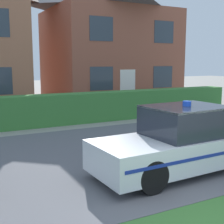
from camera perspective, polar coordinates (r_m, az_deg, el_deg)
name	(u,v)px	position (r m, az deg, el deg)	size (l,w,h in m)	color
ground_plane	(206,223)	(5.46, 16.88, -18.90)	(80.00, 80.00, 0.00)	gray
road_strip	(98,156)	(8.59, -2.53, -7.96)	(28.00, 6.88, 0.01)	#5B5B60
garden_hedge	(75,108)	(13.13, -6.72, 0.70)	(15.93, 0.89, 1.24)	#3D7F38
police_car	(181,142)	(7.38, 12.58, -5.36)	(4.23, 1.74, 1.64)	black
house_right	(108,40)	(21.20, -0.69, 12.99)	(7.94, 6.91, 7.76)	#93513D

